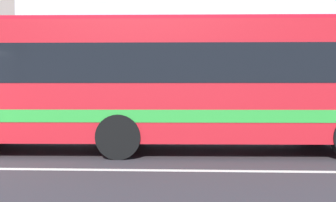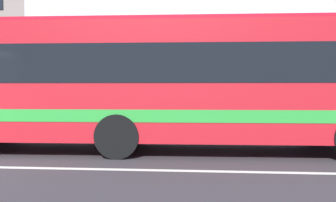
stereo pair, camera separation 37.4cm
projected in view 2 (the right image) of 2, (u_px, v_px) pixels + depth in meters
name	position (u px, v px, depth m)	size (l,w,h in m)	color
apartment_block_right	(244.00, 8.00, 20.16)	(20.89, 8.69, 11.92)	silver
transit_bus	(153.00, 80.00, 9.27)	(11.09, 2.88, 3.21)	red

